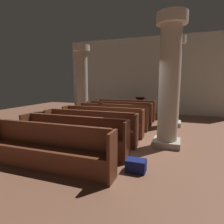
{
  "coord_description": "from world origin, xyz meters",
  "views": [
    {
      "loc": [
        1.96,
        -5.63,
        1.87
      ],
      "look_at": [
        -0.46,
        1.13,
        0.75
      ],
      "focal_mm": 30.67,
      "sensor_mm": 36.0,
      "label": 1
    }
  ],
  "objects": [
    {
      "name": "pew_row_5",
      "position": [
        -0.66,
        -1.41,
        0.52
      ],
      "size": [
        3.02,
        0.47,
        0.98
      ],
      "color": "brown",
      "rests_on": "ground"
    },
    {
      "name": "lectern",
      "position": [
        -0.11,
        4.79,
        0.45
      ],
      "size": [
        0.48,
        0.45,
        1.08
      ],
      "color": "#411E13",
      "rests_on": "ground"
    },
    {
      "name": "pew_row_2",
      "position": [
        -0.66,
        1.61,
        0.52
      ],
      "size": [
        3.02,
        0.47,
        0.98
      ],
      "color": "brown",
      "rests_on": "ground"
    },
    {
      "name": "pillar_aisle_rear",
      "position": [
        1.64,
        0.09,
        1.94
      ],
      "size": [
        0.84,
        0.84,
        3.73
      ],
      "color": "#B6AD9A",
      "rests_on": "ground"
    },
    {
      "name": "pillar_aisle_side",
      "position": [
        1.64,
        2.98,
        1.94
      ],
      "size": [
        0.86,
        0.86,
        3.73
      ],
      "color": "#B6AD9A",
      "rests_on": "ground"
    },
    {
      "name": "pillar_far_side",
      "position": [
        -2.91,
        3.33,
        1.94
      ],
      "size": [
        0.86,
        0.86,
        3.73
      ],
      "color": "#B6AD9A",
      "rests_on": "ground"
    },
    {
      "name": "back_wall",
      "position": [
        0.0,
        6.08,
        2.25
      ],
      "size": [
        10.0,
        0.16,
        4.5
      ],
      "primitive_type": "cube",
      "color": "silver",
      "rests_on": "ground"
    },
    {
      "name": "pew_row_6",
      "position": [
        -0.66,
        -2.41,
        0.52
      ],
      "size": [
        3.02,
        0.46,
        0.98
      ],
      "color": "brown",
      "rests_on": "ground"
    },
    {
      "name": "ground_plane",
      "position": [
        0.0,
        0.0,
        0.0
      ],
      "size": [
        19.2,
        19.2,
        0.0
      ],
      "primitive_type": "plane",
      "color": "brown"
    },
    {
      "name": "hymn_book",
      "position": [
        -1.19,
        1.79,
        1.0
      ],
      "size": [
        0.15,
        0.19,
        0.04
      ],
      "primitive_type": "cube",
      "color": "black",
      "rests_on": "pew_row_2"
    },
    {
      "name": "pew_row_4",
      "position": [
        -0.66,
        -0.4,
        0.52
      ],
      "size": [
        3.02,
        0.46,
        0.98
      ],
      "color": "brown",
      "rests_on": "ground"
    },
    {
      "name": "pew_row_0",
      "position": [
        -0.66,
        3.62,
        0.52
      ],
      "size": [
        3.02,
        0.46,
        0.98
      ],
      "color": "brown",
      "rests_on": "ground"
    },
    {
      "name": "pew_row_1",
      "position": [
        -0.66,
        2.61,
        0.52
      ],
      "size": [
        3.02,
        0.46,
        0.98
      ],
      "color": "brown",
      "rests_on": "ground"
    },
    {
      "name": "kneeler_box_navy",
      "position": [
        1.15,
        -1.87,
        0.13
      ],
      "size": [
        0.42,
        0.29,
        0.26
      ],
      "primitive_type": "cube",
      "color": "navy",
      "rests_on": "ground"
    },
    {
      "name": "pew_row_3",
      "position": [
        -0.66,
        0.6,
        0.52
      ],
      "size": [
        3.02,
        0.46,
        0.98
      ],
      "color": "brown",
      "rests_on": "ground"
    }
  ]
}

